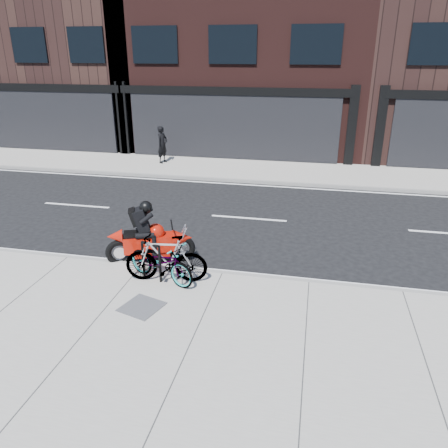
% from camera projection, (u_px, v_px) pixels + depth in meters
% --- Properties ---
extents(ground, '(120.00, 120.00, 0.00)m').
position_uv_depth(ground, '(237.00, 244.00, 12.06)').
color(ground, black).
rests_on(ground, ground).
extents(sidewalk_near, '(60.00, 6.00, 0.13)m').
position_uv_depth(sidewalk_near, '(185.00, 358.00, 7.50)').
color(sidewalk_near, gray).
rests_on(sidewalk_near, ground).
extents(sidewalk_far, '(60.00, 3.50, 0.13)m').
position_uv_depth(sidewalk_far, '(269.00, 171.00, 19.08)').
color(sidewalk_far, gray).
rests_on(sidewalk_far, ground).
extents(building_midwest, '(10.00, 10.00, 12.00)m').
position_uv_depth(building_midwest, '(80.00, 31.00, 25.32)').
color(building_midwest, black).
rests_on(building_midwest, ground).
extents(building_center, '(12.00, 10.00, 14.50)m').
position_uv_depth(building_center, '(251.00, 4.00, 22.93)').
color(building_center, black).
rests_on(building_center, ground).
extents(bike_rack, '(0.51, 0.21, 0.90)m').
position_uv_depth(bike_rack, '(151.00, 258.00, 9.75)').
color(bike_rack, black).
rests_on(bike_rack, sidewalk_near).
extents(bicycle_front, '(1.89, 1.23, 0.94)m').
position_uv_depth(bicycle_front, '(161.00, 262.00, 9.73)').
color(bicycle_front, gray).
rests_on(bicycle_front, sidewalk_near).
extents(bicycle_rear, '(1.90, 0.77, 1.11)m').
position_uv_depth(bicycle_rear, '(166.00, 259.00, 9.67)').
color(bicycle_rear, gray).
rests_on(bicycle_rear, sidewalk_near).
extents(motorcycle, '(2.11, 1.09, 1.66)m').
position_uv_depth(motorcycle, '(154.00, 238.00, 10.75)').
color(motorcycle, black).
rests_on(motorcycle, ground).
extents(pedestrian, '(0.56, 0.70, 1.67)m').
position_uv_depth(pedestrian, '(162.00, 145.00, 19.93)').
color(pedestrian, black).
rests_on(pedestrian, sidewalk_far).
extents(utility_grate, '(0.94, 0.94, 0.02)m').
position_uv_depth(utility_grate, '(142.00, 307.00, 8.85)').
color(utility_grate, '#565659').
rests_on(utility_grate, sidewalk_near).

